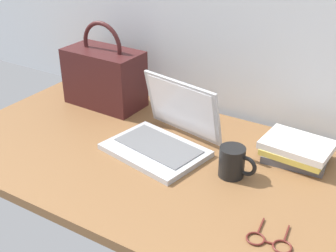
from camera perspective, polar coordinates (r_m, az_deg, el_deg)
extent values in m
cube|color=brown|center=(1.35, 2.11, -5.66)|extent=(1.60, 0.76, 0.03)
cube|color=#B2B5BA|center=(1.40, -1.70, -3.18)|extent=(0.35, 0.28, 0.02)
cube|color=slate|center=(1.41, -1.28, -2.58)|extent=(0.29, 0.19, 0.00)
cube|color=#B2B5BA|center=(1.44, 1.90, 2.48)|extent=(0.30, 0.11, 0.20)
cube|color=white|center=(1.43, 1.75, 2.45)|extent=(0.27, 0.09, 0.17)
cylinder|color=black|center=(1.29, 8.36, -4.66)|extent=(0.08, 0.08, 0.09)
torus|color=black|center=(1.27, 10.19, -5.19)|extent=(0.06, 0.01, 0.06)
cylinder|color=brown|center=(1.26, 8.49, -3.10)|extent=(0.07, 0.07, 0.00)
torus|color=#591E19|center=(1.10, 11.40, -14.27)|extent=(0.05, 0.05, 0.01)
torus|color=#591E19|center=(1.09, 14.73, -15.05)|extent=(0.05, 0.05, 0.01)
cube|color=#591E19|center=(1.10, 13.06, -14.66)|extent=(0.02, 0.01, 0.00)
cube|color=#591E19|center=(1.14, 12.08, -12.66)|extent=(0.01, 0.06, 0.00)
cube|color=#591E19|center=(1.13, 15.29, -13.40)|extent=(0.01, 0.06, 0.00)
cube|color=#3F1919|center=(1.71, -8.32, 6.28)|extent=(0.30, 0.17, 0.22)
torus|color=#3F1919|center=(1.67, -8.63, 10.43)|extent=(0.18, 0.02, 0.18)
cube|color=#595960|center=(1.42, 16.38, -3.87)|extent=(0.20, 0.15, 0.02)
cube|color=#D8BF4C|center=(1.41, 16.50, -3.11)|extent=(0.20, 0.16, 0.02)
cube|color=silver|center=(1.40, 16.61, -2.37)|extent=(0.22, 0.17, 0.02)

